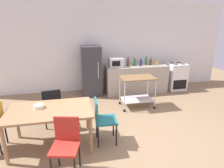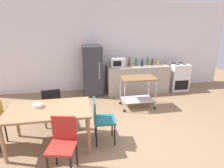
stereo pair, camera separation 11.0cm
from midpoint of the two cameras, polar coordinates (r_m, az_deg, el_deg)
ground_plane at (r=3.95m, az=7.11°, el=-16.44°), size 12.00×12.00×0.00m
back_wall at (r=6.42m, az=-1.00°, el=11.18°), size 8.40×0.12×2.90m
kitchen_counter at (r=6.27m, az=8.11°, el=1.47°), size 2.00×0.64×0.90m
dining_table at (r=3.64m, az=-17.75°, el=-8.22°), size 1.50×0.90×0.75m
chair_red at (r=3.06m, az=-13.57°, el=-16.62°), size 0.48×0.48×0.89m
chair_teal at (r=3.62m, az=-2.45°, el=-10.17°), size 0.42×0.42×0.89m
chair_black at (r=4.37m, az=-16.94°, el=-5.81°), size 0.45×0.45×0.89m
stove_oven at (r=6.87m, az=19.62°, el=2.09°), size 0.60×0.61×0.92m
refrigerator at (r=5.99m, az=-5.38°, el=4.01°), size 0.60×0.63×1.55m
kitchen_cart at (r=5.12m, az=8.40°, el=-0.94°), size 0.91×0.57×0.85m
microwave at (r=5.96m, az=2.16°, el=6.52°), size 0.46×0.35×0.26m
bottle_soda at (r=6.06m, az=5.73°, el=6.52°), size 0.07×0.07×0.29m
bottle_hot_sauce at (r=6.08m, az=7.71°, el=6.41°), size 0.08×0.08×0.26m
bottle_olive_oil at (r=6.09m, az=9.59°, el=6.24°), size 0.07×0.07×0.24m
bottle_sesame_oil at (r=6.26m, az=11.14°, el=6.67°), size 0.06×0.06×0.29m
bottle_wine at (r=6.28m, az=12.49°, el=6.41°), size 0.07×0.07×0.24m
bottle_soy_sauce at (r=6.33m, az=14.38°, el=6.23°), size 0.07×0.07×0.21m
fruit_bowl at (r=3.72m, az=-20.72°, el=-6.11°), size 0.18×0.18×0.07m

